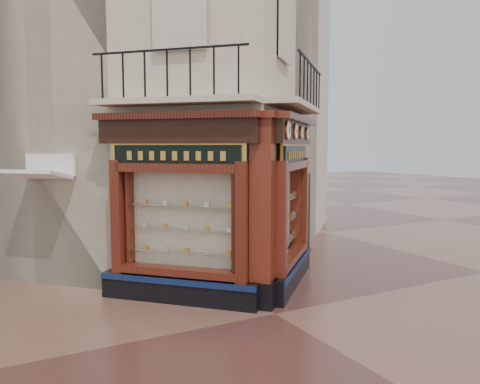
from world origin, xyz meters
TOP-DOWN VIEW (x-y plane):
  - ground at (0.00, 0.00)m, footprint 80.00×80.00m
  - main_building at (0.00, 6.16)m, footprint 11.31×11.31m
  - neighbour_left at (-2.47, 8.63)m, footprint 11.31×11.31m
  - neighbour_right at (2.47, 8.63)m, footprint 11.31×11.31m
  - shopfront_left at (-1.41, 1.57)m, footprint 2.86×2.86m
  - shopfront_right at (1.41, 1.57)m, footprint 2.86×2.86m
  - corner_pilaster at (0.00, 0.50)m, footprint 0.85×0.85m
  - balcony at (0.00, 1.49)m, footprint 5.94×2.97m
  - clock_a at (0.56, 0.46)m, footprint 0.31×0.31m
  - clock_b at (1.18, 1.08)m, footprint 0.28×0.28m
  - clock_c at (1.74, 1.64)m, footprint 0.26×0.26m
  - clock_d at (2.37, 2.26)m, footprint 0.26×0.26m
  - awning at (-3.92, 3.71)m, footprint 1.50×1.50m
  - signboard_left at (-1.46, 1.51)m, footprint 2.17×2.17m
  - signboard_right at (1.46, 1.51)m, footprint 1.99×1.99m

SIDE VIEW (x-z plane):
  - ground at x=0.00m, z-range 0.00..0.00m
  - awning at x=-3.92m, z-range -0.12..0.12m
  - corner_pilaster at x=0.00m, z-range -0.04..3.94m
  - shopfront_left at x=-1.41m, z-range -0.01..3.97m
  - shopfront_right at x=1.41m, z-range -0.01..3.97m
  - signboard_left at x=-1.46m, z-range 2.81..3.39m
  - signboard_right at x=1.46m, z-range 2.83..3.37m
  - clock_c at x=1.74m, z-range 3.46..3.78m
  - clock_b at x=1.18m, z-range 3.44..3.80m
  - clock_a at x=0.56m, z-range 3.42..3.82m
  - clock_d at x=2.37m, z-range 3.46..3.78m
  - balcony at x=0.00m, z-range 3.70..4.73m
  - neighbour_left at x=-2.47m, z-range 0.00..11.00m
  - neighbour_right at x=2.47m, z-range 0.00..11.00m
  - main_building at x=0.00m, z-range 0.00..12.00m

